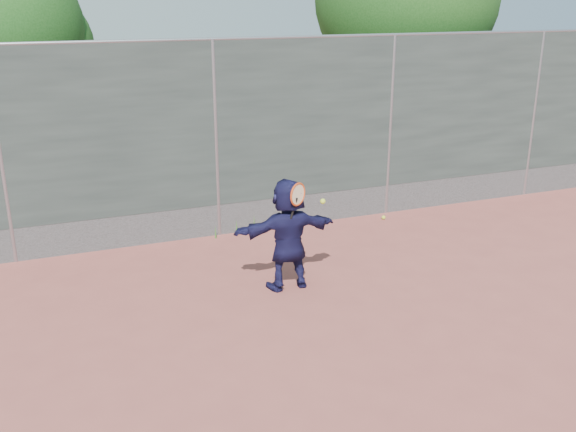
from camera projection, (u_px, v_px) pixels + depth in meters
name	position (u px, v px, depth m)	size (l,w,h in m)	color
ground	(304.00, 338.00, 7.09)	(80.00, 80.00, 0.00)	#9E4C42
player	(288.00, 234.00, 8.12)	(1.35, 0.43, 1.46)	#17163E
ball_ground	(384.00, 217.00, 10.85)	(0.07, 0.07, 0.07)	#C2DA30
fence	(216.00, 136.00, 9.66)	(20.00, 0.06, 3.03)	#38423D
swing_action	(300.00, 196.00, 7.80)	(0.51, 0.17, 0.51)	#CD3F13
tree_right	(413.00, 1.00, 12.63)	(3.78, 3.60, 5.39)	#382314
tree_left	(4.00, 36.00, 10.93)	(3.15, 3.00, 4.53)	#382314
weed_clump	(239.00, 227.00, 10.13)	(0.68, 0.07, 0.30)	#387226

